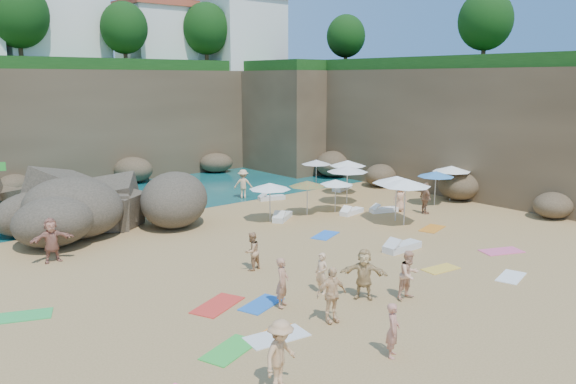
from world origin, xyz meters
TOP-DOWN VIEW (x-y plane):
  - ground at (0.00, 0.00)m, footprint 120.00×120.00m
  - seawater at (0.00, 30.00)m, footprint 120.00×120.00m
  - cliff_back at (2.00, 25.00)m, footprint 44.00×8.00m
  - cliff_right at (19.00, 8.00)m, footprint 8.00×30.00m
  - cliff_corner at (17.00, 20.00)m, footprint 10.00×12.00m
  - clifftop_buildings at (2.96, 25.79)m, footprint 28.48×9.48m
  - clifftop_trees at (4.78, 19.52)m, footprint 35.60×23.82m
  - rock_outcrop at (-5.00, 9.08)m, footprint 7.26×5.63m
  - parasol_0 at (6.74, 4.53)m, footprint 1.96×1.96m
  - parasol_1 at (8.75, 5.57)m, footprint 2.46×2.46m
  - parasol_2 at (10.76, 10.49)m, footprint 2.06×2.06m
  - parasol_3 at (10.82, 7.57)m, footprint 2.35×2.35m
  - parasol_4 at (14.21, 2.07)m, footprint 2.31×2.31m
  - parasol_5 at (2.56, 5.15)m, footprint 2.19×2.19m
  - parasol_6 at (5.04, 5.01)m, footprint 2.02×2.02m
  - parasol_8 at (15.15, 2.77)m, footprint 1.97×1.97m
  - parasol_9 at (7.43, 0.20)m, footprint 2.57×2.57m
  - parasol_10 at (12.54, 2.00)m, footprint 2.16×2.16m
  - parasol_11 at (7.78, 1.05)m, footprint 2.55×2.55m
  - lounger_0 at (3.34, 5.08)m, footprint 1.83×1.51m
  - lounger_1 at (5.95, 9.34)m, footprint 1.73×1.00m
  - lounger_2 at (11.61, 8.80)m, footprint 2.04×1.28m
  - lounger_3 at (7.11, 3.58)m, footprint 1.70×0.83m
  - lounger_4 at (8.82, 2.73)m, footprint 1.68×1.02m
  - lounger_5 at (3.93, -2.53)m, footprint 1.93×0.66m
  - towel_0 at (-4.47, -3.39)m, footprint 1.82×1.31m
  - towel_2 at (-5.41, -5.37)m, footprint 1.61×1.09m
  - towel_3 at (-7.09, -5.41)m, footprint 1.95×1.42m
  - towel_5 at (-5.58, -5.60)m, footprint 1.96×1.18m
  - towel_7 at (-5.65, -2.53)m, footprint 2.16×1.66m
  - towel_8 at (2.95, 1.34)m, footprint 1.82×1.38m
  - towel_9 at (7.11, -5.43)m, footprint 2.02×1.54m
  - towel_10 at (7.92, -1.21)m, footprint 1.81×1.23m
  - towel_11 at (-10.88, 0.70)m, footprint 1.95×1.46m
  - towel_12 at (3.14, -5.11)m, footprint 1.58×0.94m
  - towel_13 at (4.41, -7.36)m, footprint 1.71×1.15m
  - person_stand_0 at (-3.89, -8.49)m, footprint 0.67×0.62m
  - person_stand_1 at (-2.66, -0.39)m, footprint 0.85×0.73m
  - person_stand_2 at (4.89, 10.86)m, footprint 1.22×1.12m
  - person_stand_3 at (10.26, 0.99)m, footprint 0.81×1.12m
  - person_stand_4 at (9.69, 2.31)m, footprint 0.80×0.83m
  - person_stand_5 at (-8.38, 5.65)m, footprint 1.76×0.61m
  - person_stand_6 at (-2.24, -3.93)m, footprint 0.39×0.56m
  - person_lie_0 at (-7.27, -7.86)m, footprint 1.64×2.04m
  - person_lie_1 at (-3.65, -5.87)m, footprint 1.38×1.93m
  - person_lie_3 at (-1.48, -5.22)m, footprint 2.35×2.33m
  - person_lie_4 at (-4.07, -4.00)m, footprint 1.41×1.72m
  - person_lie_5 at (-0.33, -6.22)m, footprint 0.96×1.75m

SIDE VIEW (x-z plane):
  - ground at x=0.00m, z-range 0.00..0.00m
  - rock_outcrop at x=-5.00m, z-range -1.39..1.39m
  - seawater at x=0.00m, z-range 0.00..0.00m
  - towel_2 at x=-5.41m, z-range 0.00..0.03m
  - towel_12 at x=3.14m, z-range 0.00..0.03m
  - towel_13 at x=4.41m, z-range 0.00..0.03m
  - towel_8 at x=2.95m, z-range 0.00..0.03m
  - towel_0 at x=-4.47m, z-range 0.00..0.03m
  - towel_10 at x=7.92m, z-range 0.00..0.03m
  - towel_11 at x=-10.88m, z-range 0.00..0.03m
  - towel_3 at x=-7.09m, z-range 0.00..0.03m
  - towel_9 at x=7.11m, z-range 0.00..0.03m
  - towel_5 at x=-5.58m, z-range 0.00..0.03m
  - towel_7 at x=-5.65m, z-range 0.00..0.03m
  - lounger_4 at x=8.82m, z-range 0.00..0.25m
  - lounger_3 at x=7.11m, z-range 0.00..0.25m
  - lounger_1 at x=5.95m, z-range 0.00..0.26m
  - lounger_0 at x=3.34m, z-range 0.00..0.28m
  - lounger_5 at x=3.93m, z-range 0.00..0.30m
  - lounger_2 at x=11.61m, z-range 0.00..0.30m
  - person_lie_4 at x=-4.07m, z-range 0.00..0.40m
  - person_lie_1 at x=-3.65m, z-range 0.00..0.43m
  - person_lie_3 at x=-1.48m, z-range 0.00..0.46m
  - person_lie_0 at x=-7.27m, z-range 0.00..0.47m
  - person_lie_5 at x=-0.33m, z-range 0.00..0.64m
  - person_stand_6 at x=-2.24m, z-range 0.00..1.47m
  - person_stand_0 at x=-3.89m, z-range 0.00..1.53m
  - person_stand_1 at x=-2.66m, z-range 0.00..1.53m
  - person_stand_4 at x=9.69m, z-range 0.00..1.53m
  - person_stand_3 at x=10.26m, z-range 0.00..1.77m
  - person_stand_2 at x=4.89m, z-range 0.00..1.82m
  - person_stand_5 at x=-8.38m, z-range 0.00..1.86m
  - parasol_0 at x=6.74m, z-range 0.77..2.63m
  - parasol_8 at x=15.15m, z-range 0.78..2.64m
  - parasol_6 at x=5.04m, z-range 0.80..2.71m
  - parasol_2 at x=10.76m, z-range 0.81..2.76m
  - parasol_10 at x=12.54m, z-range 0.85..2.89m
  - parasol_5 at x=2.56m, z-range 0.87..2.94m
  - parasol_4 at x=14.21m, z-range 0.91..3.09m
  - parasol_3 at x=10.82m, z-range 0.93..3.16m
  - parasol_1 at x=8.75m, z-range 0.97..3.29m
  - parasol_11 at x=7.78m, z-range 1.01..3.41m
  - parasol_9 at x=7.43m, z-range 1.01..3.44m
  - cliff_back at x=2.00m, z-range 0.00..8.00m
  - cliff_right at x=19.00m, z-range 0.00..8.00m
  - cliff_corner at x=17.00m, z-range 0.00..8.00m
  - clifftop_buildings at x=2.96m, z-range 7.74..14.74m
  - clifftop_trees at x=4.78m, z-range 9.06..13.46m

